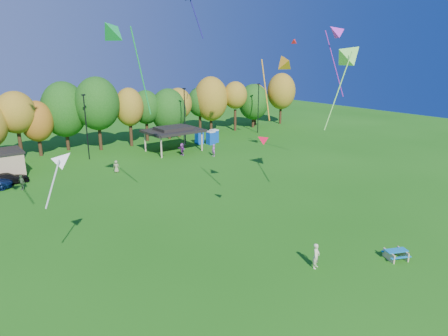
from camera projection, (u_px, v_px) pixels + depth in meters
ground at (285, 296)px, 24.69m from camera, size 160.00×160.00×0.00m
tree_line at (51, 115)px, 57.08m from camera, size 93.57×10.55×11.15m
lamp_posts at (86, 125)px, 54.94m from camera, size 64.50×0.25×9.09m
pavilion at (173, 130)px, 60.16m from camera, size 8.20×6.20×3.77m
porta_potties at (208, 137)px, 65.82m from camera, size 3.75×2.55×2.18m
picnic_table at (396, 254)px, 29.03m from camera, size 2.02×1.88×0.70m
kite_flyer at (316, 256)px, 27.69m from camera, size 0.77×0.64×1.82m
car_d at (8, 179)px, 45.49m from camera, size 4.51×1.89×1.30m
far_person_0 at (182, 149)px, 58.28m from camera, size 0.56×1.71×1.84m
far_person_1 at (116, 166)px, 49.94m from camera, size 0.90×0.79×1.55m
far_person_3 at (22, 182)px, 43.59m from camera, size 0.81×1.07×1.69m
far_person_5 at (214, 150)px, 57.76m from camera, size 0.45×0.66×1.77m
kite_0 at (351, 54)px, 34.96m from camera, size 4.94×2.77×7.95m
kite_1 at (335, 31)px, 43.48m from camera, size 4.57×3.31×8.44m
kite_2 at (262, 139)px, 30.11m from camera, size 1.27×1.32×1.07m
kite_6 at (294, 41)px, 55.17m from camera, size 1.47×1.38×1.20m
kite_7 at (283, 62)px, 30.41m from camera, size 1.71×3.31×5.47m
kite_12 at (64, 159)px, 23.24m from camera, size 2.26×1.40×3.50m
kite_14 at (110, 30)px, 29.28m from camera, size 4.16×3.36×7.61m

